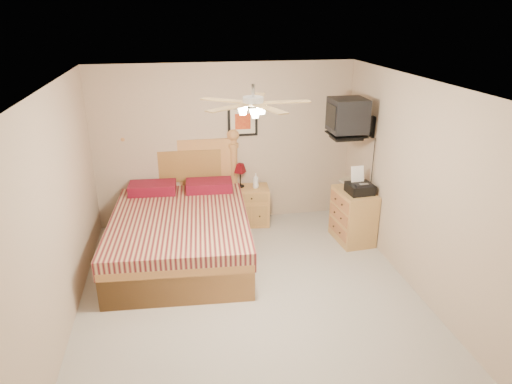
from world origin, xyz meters
TOP-DOWN VIEW (x-y plane):
  - floor at (0.00, 0.00)m, footprint 4.50×4.50m
  - ceiling at (0.00, 0.00)m, footprint 4.00×4.50m
  - wall_back at (0.00, 2.25)m, footprint 4.00×0.04m
  - wall_front at (0.00, -2.25)m, footprint 4.00×0.04m
  - wall_left at (-2.00, 0.00)m, footprint 0.04×4.50m
  - wall_right at (2.00, 0.00)m, footprint 0.04×4.50m
  - bed at (-0.78, 1.12)m, footprint 1.93×2.45m
  - nightstand at (0.35, 2.00)m, footprint 0.60×0.48m
  - table_lamp at (0.20, 2.07)m, footprint 0.24×0.24m
  - lotion_bottle at (0.43, 1.98)m, footprint 0.10×0.10m
  - framed_picture at (0.27, 2.23)m, footprint 0.46×0.04m
  - dresser at (1.73, 1.16)m, footprint 0.51×0.70m
  - fax_machine at (1.76, 1.08)m, footprint 0.36×0.38m
  - magazine_lower at (1.66, 1.43)m, footprint 0.28×0.34m
  - magazine_upper at (1.67, 1.43)m, footprint 0.28×0.33m
  - wall_tv at (1.75, 1.34)m, footprint 0.56×0.46m
  - ceiling_fan at (0.00, -0.20)m, footprint 1.14×1.14m

SIDE VIEW (x-z plane):
  - floor at x=0.00m, z-range 0.00..0.00m
  - nightstand at x=0.35m, z-range 0.00..0.61m
  - dresser at x=1.73m, z-range 0.00..0.78m
  - lotion_bottle at x=0.43m, z-range 0.61..0.85m
  - bed at x=-0.78m, z-range 0.00..1.51m
  - magazine_lower at x=1.66m, z-range 0.78..0.81m
  - table_lamp at x=0.20m, z-range 0.61..0.99m
  - magazine_upper at x=1.67m, z-range 0.81..0.83m
  - fax_machine at x=1.76m, z-range 0.78..1.15m
  - wall_back at x=0.00m, z-range 0.00..2.50m
  - wall_front at x=0.00m, z-range 0.00..2.50m
  - wall_left at x=-2.00m, z-range 0.00..2.50m
  - wall_right at x=2.00m, z-range 0.00..2.50m
  - framed_picture at x=0.27m, z-range 1.39..1.85m
  - wall_tv at x=1.75m, z-range 1.52..2.10m
  - ceiling_fan at x=0.00m, z-range 2.22..2.50m
  - ceiling at x=0.00m, z-range 2.48..2.52m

